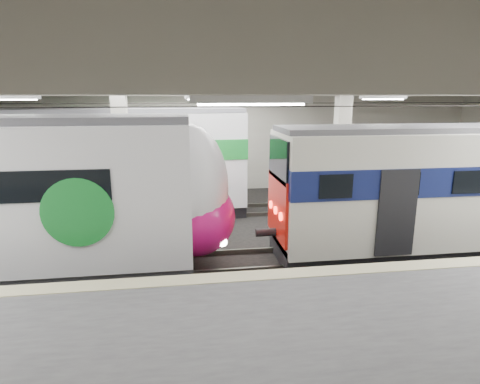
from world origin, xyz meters
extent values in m
cube|color=black|center=(0.00, 0.00, -0.05)|extent=(36.00, 24.00, 0.10)
cube|color=silver|center=(0.00, 0.00, 5.55)|extent=(36.00, 24.00, 0.20)
cube|color=beige|center=(0.00, 10.00, 2.75)|extent=(30.00, 0.10, 5.50)
cube|color=beige|center=(0.00, -3.25, 1.11)|extent=(30.00, 0.50, 0.02)
cube|color=beige|center=(-3.00, 3.00, 2.75)|extent=(0.50, 0.50, 5.50)
cube|color=beige|center=(5.00, 3.00, 2.75)|extent=(0.50, 0.50, 5.50)
cube|color=beige|center=(0.00, 0.00, 5.25)|extent=(30.00, 18.00, 0.50)
cube|color=#59544C|center=(0.00, 0.00, 0.08)|extent=(30.00, 1.52, 0.16)
cube|color=#59544C|center=(0.00, 5.50, 0.08)|extent=(30.00, 1.52, 0.16)
cylinder|color=black|center=(0.00, 0.00, 4.70)|extent=(30.00, 0.03, 0.03)
cylinder|color=black|center=(0.00, 5.50, 4.70)|extent=(30.00, 0.03, 0.03)
cube|color=white|center=(0.00, -2.00, 4.92)|extent=(26.00, 8.40, 0.12)
ellipsoid|color=white|center=(-0.74, 0.00, 2.39)|extent=(2.23, 2.76, 3.71)
ellipsoid|color=#CD116B|center=(-0.62, 0.00, 1.56)|extent=(2.37, 2.82, 2.27)
cylinder|color=#198D30|center=(-3.51, -1.44, 2.20)|extent=(1.75, 0.06, 1.75)
cube|color=beige|center=(7.97, 0.00, 2.23)|extent=(12.14, 2.66, 3.45)
cube|color=#121B51|center=(7.97, 0.00, 2.64)|extent=(12.18, 2.72, 0.84)
cube|color=red|center=(1.86, 0.00, 1.74)|extent=(0.08, 2.26, 1.90)
cube|color=black|center=(1.86, 0.00, 3.19)|extent=(0.08, 2.13, 1.24)
cube|color=#4C4C51|center=(7.97, 0.00, 4.03)|extent=(12.14, 2.08, 0.16)
cube|color=black|center=(7.97, 0.00, 0.35)|extent=(12.14, 1.86, 0.70)
cube|color=white|center=(-5.45, 5.50, 2.42)|extent=(14.23, 3.46, 3.83)
cube|color=#198D30|center=(-5.45, 5.50, 2.92)|extent=(14.27, 3.52, 0.81)
cube|color=#4C4C51|center=(-5.45, 5.50, 4.43)|extent=(14.20, 2.96, 0.16)
cube|color=black|center=(-5.45, 5.50, 0.30)|extent=(14.21, 3.16, 0.60)
camera|label=1|loc=(-0.91, -11.34, 4.99)|focal=30.00mm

